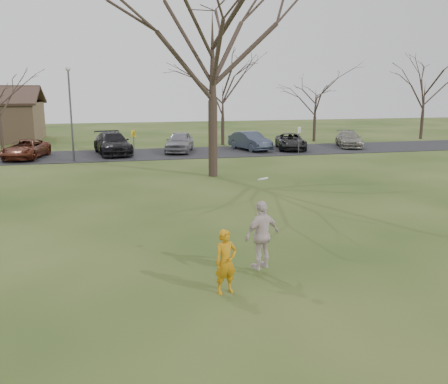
{
  "coord_description": "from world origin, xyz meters",
  "views": [
    {
      "loc": [
        -3.61,
        -11.07,
        4.87
      ],
      "look_at": [
        0.0,
        4.0,
        1.5
      ],
      "focal_mm": 38.44,
      "sensor_mm": 36.0,
      "label": 1
    }
  ],
  "objects_px": {
    "car_7": "(349,139)",
    "catching_play": "(262,235)",
    "car_6": "(291,141)",
    "car_3": "(112,143)",
    "player_defender": "(226,262)",
    "big_tree": "(212,47)",
    "car_2": "(26,149)",
    "car_4": "(180,142)",
    "lamp_post": "(70,102)",
    "car_5": "(250,141)"
  },
  "relations": [
    {
      "from": "car_2",
      "to": "car_4",
      "type": "distance_m",
      "value": 11.01
    },
    {
      "from": "car_5",
      "to": "lamp_post",
      "type": "bearing_deg",
      "value": 175.41
    },
    {
      "from": "car_4",
      "to": "catching_play",
      "type": "bearing_deg",
      "value": -76.56
    },
    {
      "from": "car_7",
      "to": "catching_play",
      "type": "xyz_separation_m",
      "value": [
        -15.73,
        -25.05,
        0.42
      ]
    },
    {
      "from": "catching_play",
      "to": "big_tree",
      "type": "distance_m",
      "value": 15.84
    },
    {
      "from": "player_defender",
      "to": "car_6",
      "type": "xyz_separation_m",
      "value": [
        11.58,
        25.51,
        -0.12
      ]
    },
    {
      "from": "car_5",
      "to": "car_2",
      "type": "bearing_deg",
      "value": 165.9
    },
    {
      "from": "catching_play",
      "to": "car_7",
      "type": "bearing_deg",
      "value": 57.88
    },
    {
      "from": "player_defender",
      "to": "car_7",
      "type": "distance_m",
      "value": 31.01
    },
    {
      "from": "car_2",
      "to": "car_6",
      "type": "bearing_deg",
      "value": 13.36
    },
    {
      "from": "car_2",
      "to": "catching_play",
      "type": "xyz_separation_m",
      "value": [
        9.49,
        -24.17,
        0.4
      ]
    },
    {
      "from": "car_5",
      "to": "car_6",
      "type": "height_order",
      "value": "car_5"
    },
    {
      "from": "car_7",
      "to": "lamp_post",
      "type": "height_order",
      "value": "lamp_post"
    },
    {
      "from": "catching_play",
      "to": "car_5",
      "type": "bearing_deg",
      "value": 74.16
    },
    {
      "from": "car_6",
      "to": "car_7",
      "type": "relative_size",
      "value": 1.04
    },
    {
      "from": "car_2",
      "to": "car_4",
      "type": "bearing_deg",
      "value": 17.2
    },
    {
      "from": "car_4",
      "to": "car_7",
      "type": "distance_m",
      "value": 14.26
    },
    {
      "from": "car_5",
      "to": "catching_play",
      "type": "distance_m",
      "value": 25.99
    },
    {
      "from": "player_defender",
      "to": "car_3",
      "type": "relative_size",
      "value": 0.29
    },
    {
      "from": "player_defender",
      "to": "car_6",
      "type": "distance_m",
      "value": 28.01
    },
    {
      "from": "car_6",
      "to": "lamp_post",
      "type": "height_order",
      "value": "lamp_post"
    },
    {
      "from": "car_3",
      "to": "big_tree",
      "type": "height_order",
      "value": "big_tree"
    },
    {
      "from": "player_defender",
      "to": "lamp_post",
      "type": "height_order",
      "value": "lamp_post"
    },
    {
      "from": "car_2",
      "to": "car_7",
      "type": "height_order",
      "value": "car_2"
    },
    {
      "from": "car_2",
      "to": "car_6",
      "type": "xyz_separation_m",
      "value": [
        19.87,
        0.41,
        -0.02
      ]
    },
    {
      "from": "player_defender",
      "to": "big_tree",
      "type": "distance_m",
      "value": 16.98
    },
    {
      "from": "player_defender",
      "to": "big_tree",
      "type": "relative_size",
      "value": 0.11
    },
    {
      "from": "player_defender",
      "to": "car_7",
      "type": "height_order",
      "value": "player_defender"
    },
    {
      "from": "player_defender",
      "to": "car_5",
      "type": "relative_size",
      "value": 0.36
    },
    {
      "from": "car_6",
      "to": "car_2",
      "type": "bearing_deg",
      "value": -164.97
    },
    {
      "from": "car_7",
      "to": "catching_play",
      "type": "relative_size",
      "value": 1.79
    },
    {
      "from": "big_tree",
      "to": "car_4",
      "type": "bearing_deg",
      "value": 91.95
    },
    {
      "from": "player_defender",
      "to": "car_4",
      "type": "height_order",
      "value": "car_4"
    },
    {
      "from": "car_5",
      "to": "car_7",
      "type": "bearing_deg",
      "value": -16.66
    },
    {
      "from": "player_defender",
      "to": "car_4",
      "type": "relative_size",
      "value": 0.35
    },
    {
      "from": "car_3",
      "to": "car_6",
      "type": "xyz_separation_m",
      "value": [
        13.94,
        -0.47,
        -0.16
      ]
    },
    {
      "from": "car_4",
      "to": "big_tree",
      "type": "relative_size",
      "value": 0.33
    },
    {
      "from": "car_5",
      "to": "catching_play",
      "type": "xyz_separation_m",
      "value": [
        -7.09,
        -25.0,
        0.33
      ]
    },
    {
      "from": "big_tree",
      "to": "car_5",
      "type": "bearing_deg",
      "value": 63.19
    },
    {
      "from": "car_2",
      "to": "car_7",
      "type": "distance_m",
      "value": 25.24
    },
    {
      "from": "car_2",
      "to": "car_5",
      "type": "bearing_deg",
      "value": 15.05
    },
    {
      "from": "car_2",
      "to": "big_tree",
      "type": "xyz_separation_m",
      "value": [
        11.32,
        -9.58,
        6.3
      ]
    },
    {
      "from": "player_defender",
      "to": "car_3",
      "type": "bearing_deg",
      "value": 80.91
    },
    {
      "from": "car_6",
      "to": "lamp_post",
      "type": "relative_size",
      "value": 0.73
    },
    {
      "from": "car_4",
      "to": "lamp_post",
      "type": "relative_size",
      "value": 0.73
    },
    {
      "from": "car_3",
      "to": "big_tree",
      "type": "bearing_deg",
      "value": -71.67
    },
    {
      "from": "catching_play",
      "to": "car_3",
      "type": "bearing_deg",
      "value": 98.1
    },
    {
      "from": "car_7",
      "to": "big_tree",
      "type": "xyz_separation_m",
      "value": [
        -13.9,
        -10.46,
        6.32
      ]
    },
    {
      "from": "player_defender",
      "to": "car_2",
      "type": "distance_m",
      "value": 26.42
    },
    {
      "from": "car_6",
      "to": "car_3",
      "type": "bearing_deg",
      "value": -168.11
    }
  ]
}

